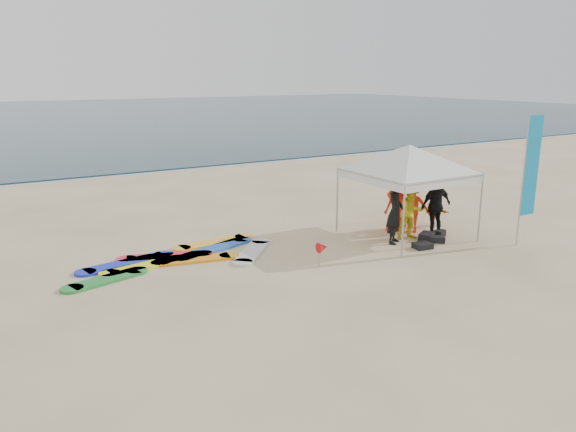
# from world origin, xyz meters

# --- Properties ---
(ground) EXTENTS (120.00, 120.00, 0.00)m
(ground) POSITION_xyz_m (0.00, 0.00, 0.00)
(ground) COLOR beige
(ground) RESTS_ON ground
(ocean) EXTENTS (160.00, 84.00, 0.08)m
(ocean) POSITION_xyz_m (0.00, 60.00, 0.04)
(ocean) COLOR #0C2633
(ocean) RESTS_ON ground
(shoreline_foam) EXTENTS (160.00, 1.20, 0.01)m
(shoreline_foam) POSITION_xyz_m (0.00, 18.20, 0.00)
(shoreline_foam) COLOR silver
(shoreline_foam) RESTS_ON ground
(person_black_a) EXTENTS (0.83, 0.78, 1.90)m
(person_black_a) POSITION_xyz_m (3.46, 2.27, 0.95)
(person_black_a) COLOR black
(person_black_a) RESTS_ON ground
(person_yellow) EXTENTS (0.91, 0.78, 1.62)m
(person_yellow) POSITION_xyz_m (4.19, 2.38, 0.81)
(person_yellow) COLOR yellow
(person_yellow) RESTS_ON ground
(person_orange_a) EXTENTS (1.23, 1.18, 1.68)m
(person_orange_a) POSITION_xyz_m (4.77, 2.91, 0.84)
(person_orange_a) COLOR #FF4116
(person_orange_a) RESTS_ON ground
(person_black_b) EXTENTS (1.13, 0.50, 1.91)m
(person_black_b) POSITION_xyz_m (5.06, 2.23, 0.96)
(person_black_b) COLOR black
(person_black_b) RESTS_ON ground
(person_orange_b) EXTENTS (1.00, 0.75, 1.85)m
(person_orange_b) POSITION_xyz_m (4.47, 3.32, 0.93)
(person_orange_b) COLOR red
(person_orange_b) RESTS_ON ground
(person_seated) EXTENTS (0.51, 0.84, 0.87)m
(person_seated) POSITION_xyz_m (6.01, 3.09, 0.43)
(person_seated) COLOR orange
(person_seated) RESTS_ON ground
(canopy_tent) EXTENTS (4.27, 4.27, 3.22)m
(canopy_tent) POSITION_xyz_m (4.24, 2.63, 2.80)
(canopy_tent) COLOR #A5A5A8
(canopy_tent) RESTS_ON ground
(feather_flag) EXTENTS (0.64, 0.04, 3.85)m
(feather_flag) POSITION_xyz_m (6.67, 0.26, 2.27)
(feather_flag) COLOR #A5A5A8
(feather_flag) RESTS_ON ground
(marker_pennant) EXTENTS (0.28, 0.28, 0.64)m
(marker_pennant) POSITION_xyz_m (0.51, 1.68, 0.49)
(marker_pennant) COLOR #A5A5A8
(marker_pennant) RESTS_ON ground
(gear_pile) EXTENTS (1.81, 1.08, 0.22)m
(gear_pile) POSITION_xyz_m (4.44, 1.78, 0.10)
(gear_pile) COLOR black
(gear_pile) RESTS_ON ground
(surfboard_spread) EXTENTS (5.78, 2.59, 0.07)m
(surfboard_spread) POSITION_xyz_m (-2.47, 4.13, 0.04)
(surfboard_spread) COLOR yellow
(surfboard_spread) RESTS_ON ground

